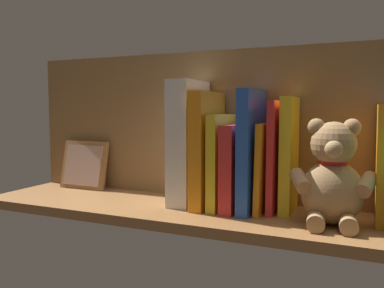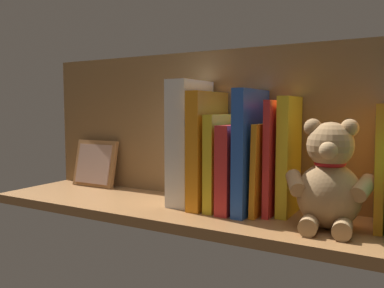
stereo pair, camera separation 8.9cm
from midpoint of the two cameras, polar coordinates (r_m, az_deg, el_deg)
ground_plane at (r=91.97cm, az=-2.82°, el=-9.67°), size 103.34×26.97×2.20cm
shelf_back_panel at (r=99.23cm, az=0.05°, el=2.72°), size 103.34×1.50×36.51cm
book_2 at (r=83.98cm, az=22.73°, el=-2.64°), size 1.85×12.44×23.16cm
teddy_bear at (r=79.29cm, az=16.49°, el=-4.77°), size 16.52×13.84×20.45cm
book_3 at (r=86.88cm, az=10.93°, el=-1.54°), size 2.43×10.74×24.84cm
book_4 at (r=86.86cm, az=9.06°, el=-1.78°), size 1.40×12.23×24.05cm
book_5 at (r=87.01cm, az=7.53°, el=-3.37°), size 1.59×13.80×19.18cm
book_6 at (r=86.64cm, az=5.66°, el=-0.98°), size 2.61×15.35×26.38cm
book_7 at (r=88.32cm, az=3.44°, el=-3.31°), size 2.87×15.27×18.87cm
book_8 at (r=89.64cm, az=1.48°, el=-2.48°), size 2.19×14.74×21.05cm
book_9 at (r=90.51cm, az=-0.61°, el=-0.79°), size 3.07×15.20×26.10cm
dictionary_thick_white at (r=93.09cm, az=-3.26°, el=0.19°), size 5.25×13.84×28.81cm
picture_frame_leaning at (r=117.17cm, az=-17.35°, el=-2.91°), size 14.44×4.23×13.38cm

